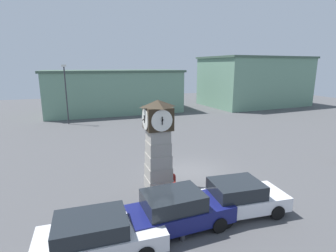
# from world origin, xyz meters

# --- Properties ---
(ground_plane) EXTENTS (88.62, 88.62, 0.00)m
(ground_plane) POSITION_xyz_m (0.00, 0.00, 0.00)
(ground_plane) COLOR #4C4C4F
(clock_tower) EXTENTS (1.62, 1.67, 4.85)m
(clock_tower) POSITION_xyz_m (-2.63, -1.55, 2.51)
(clock_tower) COLOR #9C978D
(clock_tower) RESTS_ON ground_plane
(bollard_near_tower) EXTENTS (0.28, 0.28, 0.89)m
(bollard_near_tower) POSITION_xyz_m (-1.89, -1.84, 0.45)
(bollard_near_tower) COLOR maroon
(bollard_near_tower) RESTS_ON ground_plane
(bollard_mid_row) EXTENTS (0.23, 0.23, 1.10)m
(bollard_mid_row) POSITION_xyz_m (-2.33, -3.21, 0.56)
(bollard_mid_row) COLOR maroon
(bollard_mid_row) RESTS_ON ground_plane
(bollard_far_row) EXTENTS (0.30, 0.30, 0.98)m
(bollard_far_row) POSITION_xyz_m (-2.74, -4.88, 0.50)
(bollard_far_row) COLOR brown
(bollard_far_row) RESTS_ON ground_plane
(bollard_end_row) EXTENTS (0.21, 0.21, 0.85)m
(bollard_end_row) POSITION_xyz_m (-3.03, -5.93, 0.43)
(bollard_end_row) COLOR #333338
(bollard_end_row) RESTS_ON ground_plane
(car_navy_sedan) EXTENTS (4.47, 2.13, 1.48)m
(car_navy_sedan) POSITION_xyz_m (-6.10, -5.65, 0.76)
(car_navy_sedan) COLOR silver
(car_navy_sedan) RESTS_ON ground_plane
(car_near_tower) EXTENTS (4.31, 2.11, 1.60)m
(car_near_tower) POSITION_xyz_m (-2.91, -5.12, 0.80)
(car_near_tower) COLOR navy
(car_near_tower) RESTS_ON ground_plane
(car_by_building) EXTENTS (4.07, 2.24, 1.52)m
(car_by_building) POSITION_xyz_m (0.12, -4.98, 0.77)
(car_by_building) COLOR silver
(car_by_building) RESTS_ON ground_plane
(street_lamp_near_road) EXTENTS (0.50, 0.24, 6.63)m
(street_lamp_near_road) POSITION_xyz_m (-7.48, 17.34, 3.81)
(street_lamp_near_road) COLOR #333338
(street_lamp_near_road) RESTS_ON ground_plane
(warehouse_blue_far) EXTENTS (18.90, 8.56, 5.91)m
(warehouse_blue_far) POSITION_xyz_m (-1.30, 23.90, 2.97)
(warehouse_blue_far) COLOR gray
(warehouse_blue_far) RESTS_ON ground_plane
(storefront_low_left) EXTENTS (17.24, 11.71, 7.93)m
(storefront_low_left) POSITION_xyz_m (21.90, 23.10, 3.97)
(storefront_low_left) COLOR gray
(storefront_low_left) RESTS_ON ground_plane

